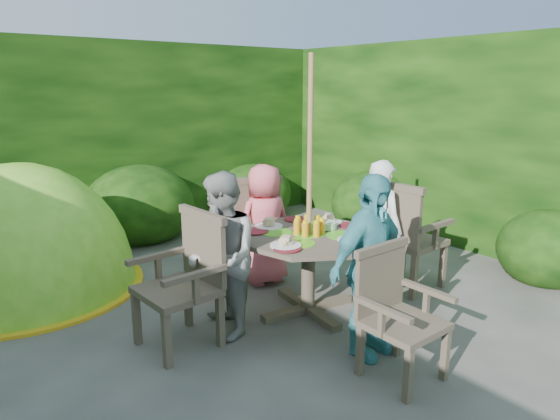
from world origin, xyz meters
TOP-DOWN VIEW (x-y plane):
  - ground at (0.00, 0.00)m, footprint 60.00×60.00m
  - hedge_enclosure at (0.00, 1.33)m, footprint 9.00×9.00m
  - patio_table at (0.88, 0.32)m, footprint 1.40×1.40m
  - parasol_pole at (0.87, 0.32)m, footprint 0.05×0.05m
  - garden_chair_right at (1.95, 0.15)m, footprint 0.58×0.64m
  - garden_chair_left at (-0.21, 0.49)m, footprint 0.57×0.63m
  - garden_chair_back at (1.01, 1.40)m, footprint 0.77×0.73m
  - garden_chair_front at (0.71, -0.77)m, footprint 0.53×0.47m
  - child_right at (1.67, 0.21)m, footprint 0.33×0.48m
  - child_left at (0.08, 0.43)m, footprint 0.66×0.75m
  - child_back at (0.99, 1.11)m, footprint 0.62×0.43m
  - child_front at (0.76, -0.47)m, footprint 0.82×0.39m
  - dome_tent at (-0.96, 2.39)m, footprint 2.59×2.59m

SIDE VIEW (x-z plane):
  - ground at x=0.00m, z-range 0.00..0.00m
  - dome_tent at x=-0.96m, z-range -1.25..1.25m
  - garden_chair_front at x=0.71m, z-range 0.03..0.90m
  - garden_chair_left at x=-0.21m, z-range 0.03..1.02m
  - garden_chair_back at x=1.01m, z-range 0.03..1.06m
  - garden_chair_right at x=1.95m, z-range 0.04..1.07m
  - patio_table at x=0.88m, z-range 0.17..1.04m
  - child_back at x=0.99m, z-range 0.00..1.21m
  - child_right at x=1.67m, z-range 0.00..1.30m
  - child_left at x=0.08m, z-range 0.00..1.32m
  - child_front at x=0.76m, z-range 0.00..1.36m
  - parasol_pole at x=0.87m, z-range 0.00..2.20m
  - hedge_enclosure at x=0.00m, z-range 0.00..2.50m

